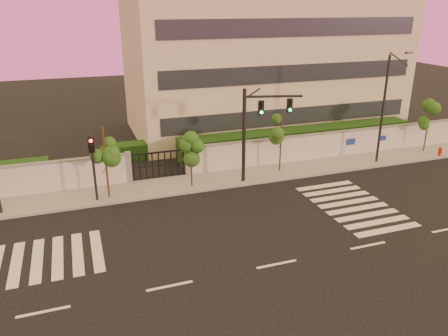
# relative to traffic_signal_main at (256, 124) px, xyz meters

# --- Properties ---
(ground) EXTENTS (120.00, 120.00, 0.00)m
(ground) POSITION_rel_traffic_signal_main_xyz_m (-2.96, -9.59, -3.98)
(ground) COLOR black
(ground) RESTS_ON ground
(sidewalk) EXTENTS (60.00, 3.00, 0.15)m
(sidewalk) POSITION_rel_traffic_signal_main_xyz_m (-2.96, 0.91, -3.91)
(sidewalk) COLOR gray
(sidewalk) RESTS_ON ground
(perimeter_wall) EXTENTS (60.00, 0.36, 2.20)m
(perimeter_wall) POSITION_rel_traffic_signal_main_xyz_m (-2.86, 2.41, -2.91)
(perimeter_wall) COLOR #B2B5BA
(perimeter_wall) RESTS_ON ground
(hedge_row) EXTENTS (41.00, 4.25, 1.80)m
(hedge_row) POSITION_rel_traffic_signal_main_xyz_m (-1.80, 5.15, -3.16)
(hedge_row) COLOR #113610
(hedge_row) RESTS_ON ground
(institutional_building) EXTENTS (24.40, 12.40, 12.25)m
(institutional_building) POSITION_rel_traffic_signal_main_xyz_m (6.04, 12.40, 2.18)
(institutional_building) COLOR beige
(institutional_building) RESTS_ON ground
(road_markings) EXTENTS (57.00, 7.62, 0.02)m
(road_markings) POSITION_rel_traffic_signal_main_xyz_m (-4.54, -5.83, -3.97)
(road_markings) COLOR silver
(road_markings) RESTS_ON ground
(street_tree_c) EXTENTS (1.51, 1.20, 4.58)m
(street_tree_c) POSITION_rel_traffic_signal_main_xyz_m (-9.47, 0.36, -0.61)
(street_tree_c) COLOR #382314
(street_tree_c) RESTS_ON ground
(street_tree_d) EXTENTS (1.31, 1.05, 3.60)m
(street_tree_d) POSITION_rel_traffic_signal_main_xyz_m (-4.24, 0.35, -1.33)
(street_tree_d) COLOR #382314
(street_tree_d) RESTS_ON ground
(street_tree_e) EXTENTS (1.31, 1.04, 4.21)m
(street_tree_e) POSITION_rel_traffic_signal_main_xyz_m (2.38, 0.99, -0.88)
(street_tree_e) COLOR #382314
(street_tree_e) RESTS_ON ground
(street_tree_f) EXTENTS (1.31, 1.05, 4.08)m
(street_tree_f) POSITION_rel_traffic_signal_main_xyz_m (15.22, 1.09, -0.98)
(street_tree_f) COLOR #382314
(street_tree_f) RESTS_ON ground
(traffic_signal_main) EXTENTS (3.94, 1.15, 6.30)m
(traffic_signal_main) POSITION_rel_traffic_signal_main_xyz_m (0.00, 0.00, 0.00)
(traffic_signal_main) COLOR black
(traffic_signal_main) RESTS_ON ground
(traffic_signal_secondary) EXTENTS (0.32, 0.33, 4.18)m
(traffic_signal_secondary) POSITION_rel_traffic_signal_main_xyz_m (-10.22, 0.09, -1.33)
(traffic_signal_secondary) COLOR black
(traffic_signal_secondary) RESTS_ON ground
(streetlight_east) EXTENTS (0.50, 2.00, 8.32)m
(streetlight_east) POSITION_rel_traffic_signal_main_xyz_m (10.04, 0.09, 0.51)
(streetlight_east) COLOR black
(streetlight_east) RESTS_ON ground
(fire_hydrant) EXTENTS (0.33, 0.31, 0.84)m
(fire_hydrant) POSITION_rel_traffic_signal_main_xyz_m (15.53, -0.25, -3.56)
(fire_hydrant) COLOR red
(fire_hydrant) RESTS_ON ground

